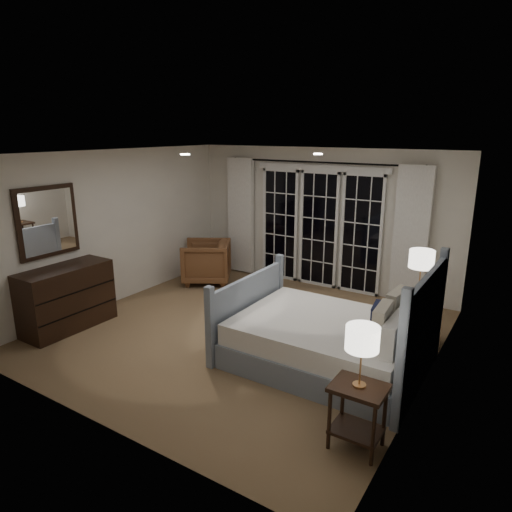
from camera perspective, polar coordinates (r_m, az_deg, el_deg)
The scene contains 20 objects.
floor at distance 6.61m, azimuth -1.66°, elevation -9.49°, with size 5.00×5.00×0.00m, color olive.
ceiling at distance 6.00m, azimuth -1.85°, elevation 12.69°, with size 5.00×5.00×0.00m, color silver.
wall_left at distance 7.84m, azimuth -17.07°, elevation 3.47°, with size 0.02×5.00×2.50m, color silver.
wall_right at distance 5.26m, azimuth 21.42°, elevation -2.69°, with size 0.02×5.00×2.50m, color silver.
wall_back at distance 8.32m, azimuth 8.00°, elevation 4.68°, with size 5.00×0.02×2.50m, color silver.
wall_front at distance 4.45m, azimuth -20.26°, elevation -5.82°, with size 5.00×0.02×2.50m, color silver.
french_doors at distance 8.32m, azimuth 7.84°, elevation 3.55°, with size 2.50×0.04×2.20m.
curtain_rod at distance 8.11m, azimuth 7.97°, elevation 11.53°, with size 0.03×0.03×3.50m, color black.
curtain_left at distance 9.04m, azimuth -1.91°, elevation 5.04°, with size 0.55×0.10×2.25m, color white.
curtain_right at distance 7.71m, azimuth 18.80°, elevation 2.36°, with size 0.55×0.10×2.25m, color white.
downlight_a at distance 6.13m, azimuth 7.76°, elevation 12.53°, with size 0.12×0.12×0.01m, color white.
downlight_b at distance 6.05m, azimuth -8.86°, elevation 12.45°, with size 0.12×0.12×0.01m, color white.
bed at distance 5.70m, azimuth 9.20°, elevation -10.26°, with size 2.30×1.66×1.35m.
nightstand_left at distance 4.37m, azimuth 12.60°, elevation -17.97°, with size 0.48×0.38×0.62m.
nightstand_right at distance 6.50m, azimuth 19.41°, elevation -6.56°, with size 0.53×0.42×0.68m.
lamp_left at distance 4.05m, azimuth 13.16°, elevation -10.07°, with size 0.29×0.29×0.57m.
lamp_right at distance 6.27m, azimuth 20.00°, elevation -0.41°, with size 0.32×0.32×0.62m.
armchair at distance 8.63m, azimuth -6.24°, elevation -0.71°, with size 0.85×0.87×0.79m, color brown.
dresser at distance 7.13m, azimuth -22.58°, elevation -4.85°, with size 0.55×1.30×0.92m.
mirror at distance 7.04m, azimuth -24.61°, elevation 3.92°, with size 0.05×0.85×1.00m.
Camera 1 is at (3.38, -4.95, 2.80)m, focal length 32.00 mm.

